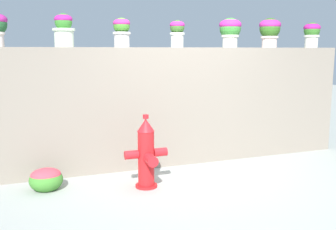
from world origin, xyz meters
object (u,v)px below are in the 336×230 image
Objects in this scene: potted_plant_5 at (270,30)px; potted_plant_6 at (312,33)px; flower_bush_left at (46,178)px; potted_plant_3 at (177,31)px; fire_hydrant at (146,155)px; potted_plant_1 at (64,29)px; potted_plant_4 at (230,29)px; potted_plant_2 at (122,30)px.

potted_plant_5 is 0.84m from potted_plant_6.
potted_plant_6 is at bearing 7.73° from flower_bush_left.
potted_plant_3 is 0.94× the size of potted_plant_6.
fire_hydrant is at bearing -159.19° from potted_plant_5.
potted_plant_1 is 2.43m from potted_plant_4.
fire_hydrant is at bearing -46.75° from potted_plant_1.
potted_plant_1 is 0.47× the size of fire_hydrant.
flower_bush_left is at bearing -170.93° from potted_plant_5.
flower_bush_left is (-1.93, -0.58, -1.79)m from potted_plant_3.
potted_plant_1 is 1.05× the size of potted_plant_6.
fire_hydrant is at bearing -15.48° from flower_bush_left.
potted_plant_6 is at bearing 16.11° from fire_hydrant.
potted_plant_5 reaches higher than potted_plant_6.
flower_bush_left is (-4.31, -0.59, -1.81)m from potted_plant_6.
potted_plant_1 is 1.08× the size of potted_plant_2.
potted_plant_1 is 0.76m from potted_plant_2.
potted_plant_1 is at bearing 179.60° from potted_plant_2.
flower_bush_left is (-1.10, -0.55, -1.79)m from potted_plant_2.
potted_plant_4 reaches higher than potted_plant_6.
potted_plant_2 is 2.37m from potted_plant_5.
flower_bush_left is (-3.47, -0.55, -1.84)m from potted_plant_5.
potted_plant_1 is at bearing 133.25° from fire_hydrant.
potted_plant_5 is (2.37, 0.01, 0.05)m from potted_plant_2.
potted_plant_5 is 1.14× the size of flower_bush_left.
potted_plant_2 is at bearing -179.36° from potted_plant_6.
potted_plant_1 is 1.95m from fire_hydrant.
potted_plant_5 reaches higher than potted_plant_4.
potted_plant_6 is 4.71m from flower_bush_left.
flower_bush_left is at bearing -121.51° from potted_plant_1.
potted_plant_2 is 0.87× the size of potted_plant_5.
fire_hydrant is (-3.15, -0.91, -1.54)m from potted_plant_6.
potted_plant_5 reaches higher than potted_plant_3.
potted_plant_1 is at bearing -179.00° from potted_plant_3.
potted_plant_1 reaches higher than potted_plant_6.
potted_plant_4 reaches higher than potted_plant_3.
potted_plant_2 reaches higher than potted_plant_3.
potted_plant_6 is at bearing 0.44° from potted_plant_1.
potted_plant_4 is at bearing 0.04° from potted_plant_1.
potted_plant_5 reaches higher than fire_hydrant.
potted_plant_2 is 0.44× the size of fire_hydrant.
potted_plant_6 is 1.03× the size of flower_bush_left.
potted_plant_5 is at bearing -1.03° from potted_plant_3.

